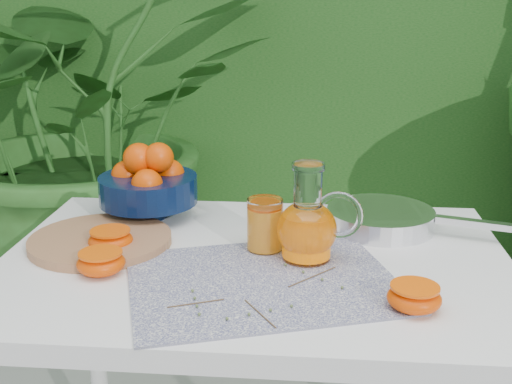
# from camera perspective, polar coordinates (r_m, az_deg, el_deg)

# --- Properties ---
(hedge_backdrop) EXTENTS (8.00, 1.65, 2.50)m
(hedge_backdrop) POSITION_cam_1_polar(r_m,az_deg,el_deg) (3.13, 6.37, 16.18)
(hedge_backdrop) COLOR #164D18
(hedge_backdrop) RESTS_ON ground
(potted_plant_left) EXTENTS (2.17, 2.17, 1.58)m
(potted_plant_left) POSITION_cam_1_polar(r_m,az_deg,el_deg) (2.55, -14.61, 6.35)
(potted_plant_left) COLOR #2D5A1E
(potted_plant_left) RESTS_ON ground
(white_table) EXTENTS (1.00, 0.70, 0.75)m
(white_table) POSITION_cam_1_polar(r_m,az_deg,el_deg) (1.30, -0.08, -9.22)
(white_table) COLOR white
(white_table) RESTS_ON ground
(placemat) EXTENTS (0.56, 0.49, 0.00)m
(placemat) POSITION_cam_1_polar(r_m,az_deg,el_deg) (1.16, 0.61, -7.91)
(placemat) COLOR #0D0F4A
(placemat) RESTS_ON white_table
(cutting_board) EXTENTS (0.31, 0.31, 0.02)m
(cutting_board) POSITION_cam_1_polar(r_m,az_deg,el_deg) (1.36, -13.65, -4.22)
(cutting_board) COLOR #9E6847
(cutting_board) RESTS_ON white_table
(fruit_bowl) EXTENTS (0.27, 0.27, 0.18)m
(fruit_bowl) POSITION_cam_1_polar(r_m,az_deg,el_deg) (1.49, -9.56, 0.80)
(fruit_bowl) COLOR black
(fruit_bowl) RESTS_ON white_table
(juice_pitcher) EXTENTS (0.17, 0.13, 0.19)m
(juice_pitcher) POSITION_cam_1_polar(r_m,az_deg,el_deg) (1.23, 4.65, -3.10)
(juice_pitcher) COLOR white
(juice_pitcher) RESTS_ON white_table
(juice_tumbler) EXTENTS (0.08, 0.08, 0.11)m
(juice_tumbler) POSITION_cam_1_polar(r_m,az_deg,el_deg) (1.28, 0.80, -3.02)
(juice_tumbler) COLOR white
(juice_tumbler) RESTS_ON white_table
(saute_pan) EXTENTS (0.43, 0.29, 0.04)m
(saute_pan) POSITION_cam_1_polar(r_m,az_deg,el_deg) (1.44, 11.15, -2.26)
(saute_pan) COLOR silver
(saute_pan) RESTS_ON white_table
(orange_halves) EXTENTS (0.67, 0.30, 0.04)m
(orange_halves) POSITION_cam_1_polar(r_m,az_deg,el_deg) (1.19, -5.21, -6.43)
(orange_halves) COLOR #F14102
(orange_halves) RESTS_ON white_table
(thyme_sprigs) EXTENTS (0.29, 0.24, 0.01)m
(thyme_sprigs) POSITION_cam_1_polar(r_m,az_deg,el_deg) (1.10, 0.39, -9.19)
(thyme_sprigs) COLOR brown
(thyme_sprigs) RESTS_ON white_table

